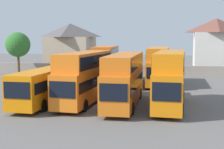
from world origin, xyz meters
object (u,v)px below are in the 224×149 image
at_px(bus_6, 131,70).
at_px(house_terrace_centre, 216,45).
at_px(bus_3, 124,77).
at_px(house_terrace_left, 70,46).
at_px(bus_2, 85,75).
at_px(bus_4, 170,76).
at_px(tree_left_of_lot, 18,45).
at_px(bus_1, 47,84).
at_px(bus_5, 106,62).
at_px(bus_7, 158,64).

xyz_separation_m(bus_6, house_terrace_centre, (12.86, 16.73, 2.97)).
bearing_deg(house_terrace_centre, bus_6, -127.55).
xyz_separation_m(bus_3, house_terrace_left, (-16.17, 31.95, 1.94)).
relative_size(bus_2, bus_4, 1.04).
height_order(bus_3, house_terrace_centre, house_terrace_centre).
bearing_deg(tree_left_of_lot, bus_6, -19.60).
distance_m(bus_1, bus_5, 15.26).
height_order(bus_3, bus_7, bus_7).
bearing_deg(bus_1, tree_left_of_lot, -145.85).
relative_size(bus_6, house_terrace_left, 1.23).
xyz_separation_m(bus_6, house_terrace_left, (-14.81, 18.07, 2.67)).
height_order(bus_3, house_terrace_left, house_terrace_left).
relative_size(bus_3, bus_7, 1.11).
bearing_deg(bus_2, house_terrace_centre, 155.98).
relative_size(bus_1, bus_5, 1.12).
bearing_deg(bus_3, house_terrace_centre, 158.16).
relative_size(bus_4, bus_5, 0.98).
relative_size(bus_4, tree_left_of_lot, 1.44).
xyz_separation_m(bus_7, house_terrace_centre, (9.16, 16.53, 2.14)).
height_order(bus_6, house_terrace_left, house_terrace_left).
distance_m(bus_6, house_terrace_left, 23.52).
bearing_deg(bus_6, bus_7, 88.28).
relative_size(bus_5, house_terrace_left, 1.16).
height_order(house_terrace_left, house_terrace_centre, house_terrace_centre).
bearing_deg(house_terrace_centre, bus_7, -119.00).
bearing_deg(bus_1, bus_2, 99.11).
distance_m(bus_4, bus_6, 15.12).
bearing_deg(house_terrace_centre, tree_left_of_lot, -164.19).
distance_m(bus_3, bus_7, 14.28).
xyz_separation_m(bus_5, tree_left_of_lot, (-16.79, 6.54, 2.25)).
bearing_deg(house_terrace_left, bus_5, -57.27).
bearing_deg(bus_1, bus_5, 171.06).
distance_m(bus_1, bus_7, 17.57).
distance_m(bus_5, house_terrace_left, 20.67).
bearing_deg(bus_4, bus_1, -87.24).
relative_size(bus_2, house_terrace_left, 1.19).
distance_m(bus_3, bus_4, 4.22).
distance_m(bus_2, bus_4, 8.15).
distance_m(bus_7, house_terrace_left, 25.79).
relative_size(bus_3, bus_4, 1.13).
bearing_deg(house_terrace_centre, bus_5, -135.98).
height_order(bus_1, house_terrace_left, house_terrace_left).
distance_m(bus_3, house_terrace_left, 35.86).
bearing_deg(bus_7, house_terrace_centre, 150.59).
relative_size(bus_2, bus_3, 0.92).
relative_size(house_terrace_left, house_terrace_centre, 0.94).
distance_m(bus_1, tree_left_of_lot, 26.04).
distance_m(bus_5, bus_6, 3.86).
xyz_separation_m(bus_7, house_terrace_left, (-18.51, 17.87, 1.84)).
bearing_deg(bus_1, bus_4, 91.86).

